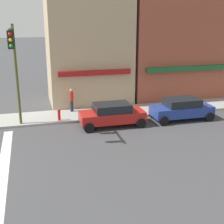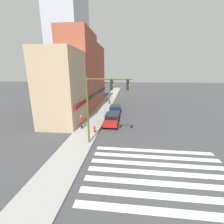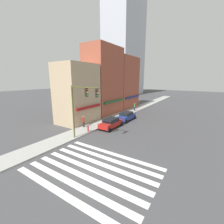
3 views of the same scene
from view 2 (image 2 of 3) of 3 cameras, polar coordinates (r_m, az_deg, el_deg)
ground_plane at (r=12.49m, az=17.71°, el=-21.30°), size 200.00×200.00×0.00m
sidewalk_left at (r=13.18m, az=-18.29°, el=-18.84°), size 120.00×3.00×0.15m
crosswalk_stripes at (r=12.49m, az=17.72°, el=-21.28°), size 7.05×10.80×0.01m
storefront_row at (r=30.67m, az=-11.20°, el=13.21°), size 24.81×5.30×14.20m
tower_distant at (r=75.23m, az=-16.28°, el=30.00°), size 21.28×12.37×54.72m
traffic_signal at (r=14.32m, az=-3.61°, el=5.43°), size 0.32×4.35×6.81m
sedan_red at (r=21.10m, az=-0.12°, el=-2.67°), size 4.41×2.02×1.59m
sedan_blue at (r=26.11m, az=1.14°, el=0.81°), size 4.41×2.02×1.59m
pedestrian_green_top at (r=34.27m, az=-1.09°, el=4.64°), size 0.32×0.32×1.77m
pedestrian_red_jacket at (r=19.66m, az=-11.56°, el=-3.61°), size 0.32×0.32×1.77m
fire_hydrant at (r=18.25m, az=-6.66°, el=-6.42°), size 0.24×0.24×0.84m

